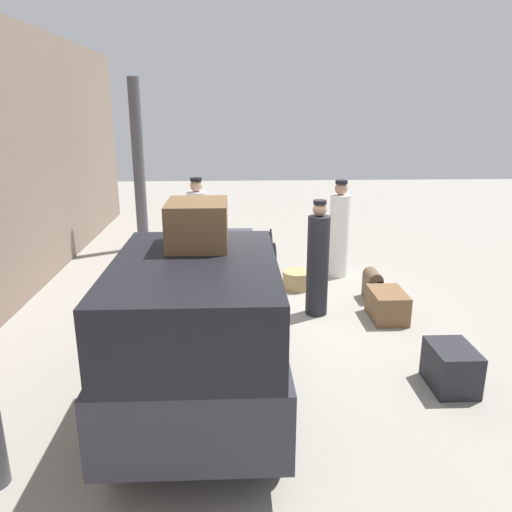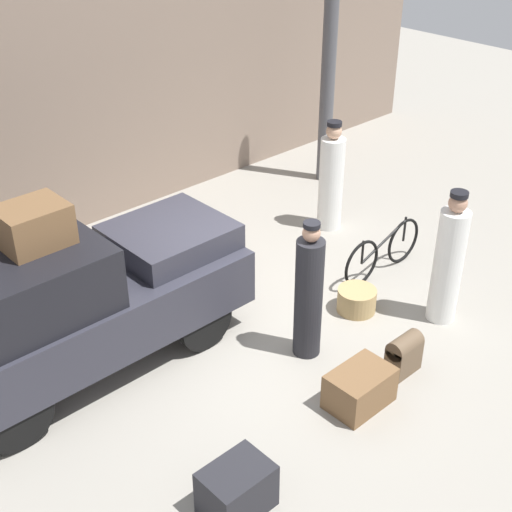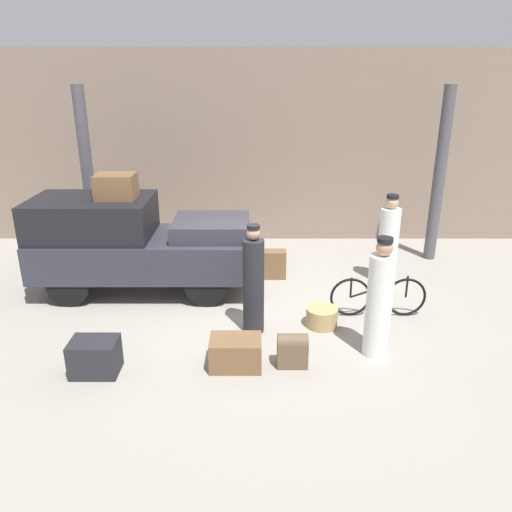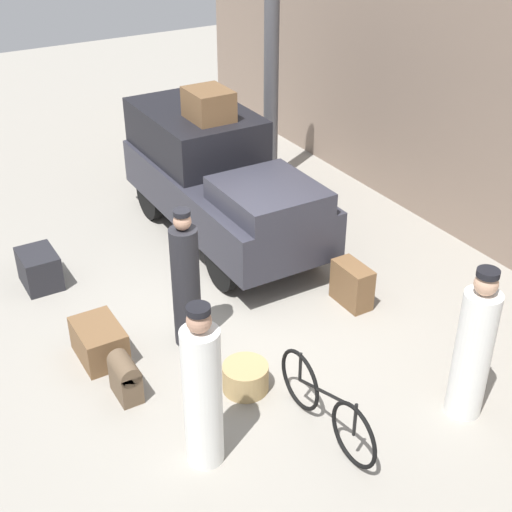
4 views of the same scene
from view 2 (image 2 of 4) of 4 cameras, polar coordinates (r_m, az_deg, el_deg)
name	(u,v)px [view 2 (image 2 of 4)]	position (r m, az deg, el deg)	size (l,w,h in m)	color
ground_plane	(255,330)	(9.27, -0.07, -5.95)	(30.00, 30.00, 0.00)	gray
station_building_facade	(70,89)	(11.28, -14.63, 12.80)	(16.00, 0.15, 4.50)	gray
canopy_pillar_right	(328,79)	(12.79, 5.77, 13.91)	(0.25, 0.25, 3.75)	#4C4C51
truck	(66,301)	(8.35, -14.97, -3.48)	(3.99, 1.60, 1.82)	black
bicycle	(383,251)	(10.42, 10.13, 0.38)	(1.65, 0.04, 0.74)	black
wicker_basket	(357,300)	(9.65, 8.05, -3.51)	(0.52, 0.52, 0.32)	tan
conductor_in_dark_uniform	(448,263)	(9.37, 15.14, -0.51)	(0.38, 0.38, 1.84)	white
porter_standing_middle	(309,295)	(8.46, 4.23, -3.12)	(0.34, 0.34, 1.81)	#232328
porter_lifting_near_truck	(331,180)	(11.38, 6.03, 6.05)	(0.39, 0.39, 1.79)	white
trunk_large_brown	(212,254)	(10.34, -3.53, 0.15)	(0.59, 0.30, 0.58)	brown
trunk_barrel_dark	(404,353)	(8.64, 11.75, -7.62)	(0.44, 0.24, 0.51)	brown
suitcase_small_leather	(360,388)	(8.15, 8.30, -10.42)	(0.74, 0.50, 0.44)	brown
trunk_wicker_pale	(237,489)	(7.02, -1.55, -18.17)	(0.65, 0.48, 0.50)	#232328
trunk_on_truck_roof	(33,225)	(7.75, -17.40, 2.37)	(0.70, 0.58, 0.45)	brown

